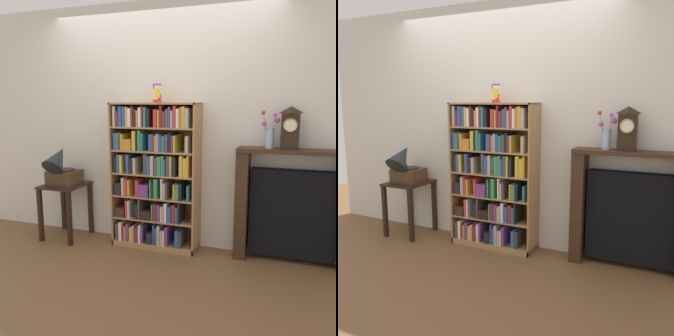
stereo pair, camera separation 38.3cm
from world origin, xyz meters
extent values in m
cube|color=brown|center=(0.00, 0.00, -0.01)|extent=(8.10, 6.40, 0.02)
cube|color=silver|center=(0.16, 0.32, 1.30)|extent=(5.10, 0.08, 2.60)
cube|color=#A87A4C|center=(-0.46, 0.12, 0.78)|extent=(0.02, 0.31, 1.55)
cube|color=#A87A4C|center=(0.46, 0.12, 0.78)|extent=(0.02, 0.31, 1.55)
cube|color=brown|center=(0.00, 0.27, 0.78)|extent=(0.93, 0.01, 1.55)
cube|color=#A87A4C|center=(0.00, 0.12, 1.54)|extent=(0.93, 0.31, 0.02)
cube|color=#A87A4C|center=(0.00, 0.12, 0.03)|extent=(0.93, 0.31, 0.06)
cube|color=#424247|center=(-0.41, 0.10, 0.15)|extent=(0.03, 0.25, 0.18)
cube|color=white|center=(-0.37, 0.09, 0.16)|extent=(0.04, 0.22, 0.20)
cube|color=maroon|center=(-0.33, 0.11, 0.15)|extent=(0.02, 0.25, 0.18)
cube|color=orange|center=(-0.31, 0.11, 0.14)|extent=(0.02, 0.26, 0.16)
cube|color=#663884|center=(-0.28, 0.08, 0.16)|extent=(0.03, 0.21, 0.20)
cube|color=gold|center=(-0.24, 0.10, 0.14)|extent=(0.03, 0.25, 0.16)
cube|color=#B2A893|center=(-0.21, 0.08, 0.15)|extent=(0.02, 0.20, 0.18)
cube|color=maroon|center=(-0.18, 0.11, 0.14)|extent=(0.04, 0.27, 0.16)
cube|color=white|center=(-0.14, 0.08, 0.16)|extent=(0.03, 0.21, 0.20)
cube|color=#663884|center=(-0.11, 0.09, 0.16)|extent=(0.02, 0.22, 0.19)
cube|color=black|center=(-0.02, 0.08, 0.12)|extent=(0.07, 0.20, 0.12)
cube|color=#2D519E|center=(0.03, 0.11, 0.17)|extent=(0.02, 0.27, 0.22)
cube|color=#2D519E|center=(0.05, 0.09, 0.15)|extent=(0.02, 0.23, 0.19)
cube|color=#B2A893|center=(0.08, 0.10, 0.17)|extent=(0.03, 0.24, 0.21)
cube|color=#B2A893|center=(0.11, 0.11, 0.14)|extent=(0.02, 0.25, 0.16)
cube|color=white|center=(0.14, 0.10, 0.14)|extent=(0.02, 0.24, 0.17)
cube|color=#663884|center=(0.17, 0.10, 0.16)|extent=(0.03, 0.25, 0.21)
cube|color=#2D519E|center=(0.28, 0.11, 0.15)|extent=(0.04, 0.26, 0.18)
cube|color=#424247|center=(0.32, 0.09, 0.15)|extent=(0.02, 0.22, 0.18)
cube|color=#A87A4C|center=(0.00, 0.12, 0.31)|extent=(0.90, 0.29, 0.02)
cube|color=#382316|center=(-0.37, 0.07, 0.37)|extent=(0.11, 0.18, 0.10)
cube|color=#C63338|center=(-0.29, 0.08, 0.42)|extent=(0.03, 0.21, 0.19)
cube|color=white|center=(-0.26, 0.08, 0.42)|extent=(0.02, 0.21, 0.19)
cube|color=black|center=(-0.17, 0.09, 0.40)|extent=(0.04, 0.21, 0.16)
cube|color=#424247|center=(-0.14, 0.10, 0.43)|extent=(0.02, 0.23, 0.22)
cube|color=black|center=(-0.07, 0.09, 0.37)|extent=(0.12, 0.22, 0.10)
cube|color=#388E56|center=(0.01, 0.10, 0.41)|extent=(0.02, 0.24, 0.18)
cube|color=maroon|center=(0.04, 0.10, 0.42)|extent=(0.03, 0.23, 0.18)
cube|color=#663884|center=(0.08, 0.09, 0.41)|extent=(0.03, 0.21, 0.18)
cube|color=#B2A893|center=(0.12, 0.10, 0.41)|extent=(0.04, 0.24, 0.16)
cube|color=white|center=(0.16, 0.08, 0.43)|extent=(0.03, 0.21, 0.20)
cube|color=#2D519E|center=(0.20, 0.10, 0.41)|extent=(0.04, 0.23, 0.17)
cube|color=maroon|center=(0.25, 0.11, 0.42)|extent=(0.04, 0.25, 0.19)
cube|color=teal|center=(0.28, 0.10, 0.41)|extent=(0.02, 0.25, 0.17)
cube|color=black|center=(0.30, 0.09, 0.43)|extent=(0.02, 0.22, 0.22)
cube|color=#A87A4C|center=(0.00, 0.12, 0.56)|extent=(0.90, 0.29, 0.02)
cube|color=black|center=(-0.38, 0.09, 0.64)|extent=(0.07, 0.22, 0.13)
cube|color=#B2A893|center=(-0.32, 0.10, 0.67)|extent=(0.03, 0.25, 0.19)
cube|color=#C63338|center=(-0.29, 0.10, 0.66)|extent=(0.03, 0.23, 0.18)
cube|color=gold|center=(-0.26, 0.10, 0.66)|extent=(0.02, 0.25, 0.17)
cube|color=#C63338|center=(-0.16, 0.09, 0.66)|extent=(0.03, 0.22, 0.18)
cube|color=#663884|center=(-0.09, 0.09, 0.64)|extent=(0.11, 0.21, 0.13)
cube|color=#388E56|center=(-0.01, 0.09, 0.67)|extent=(0.02, 0.21, 0.19)
cube|color=black|center=(0.02, 0.10, 0.65)|extent=(0.02, 0.25, 0.17)
cube|color=#388E56|center=(0.05, 0.08, 0.67)|extent=(0.04, 0.20, 0.21)
cube|color=white|center=(0.12, 0.10, 0.68)|extent=(0.02, 0.24, 0.22)
cube|color=#B2A893|center=(0.14, 0.11, 0.65)|extent=(0.03, 0.26, 0.17)
cube|color=#424247|center=(0.17, 0.11, 0.66)|extent=(0.02, 0.25, 0.18)
cube|color=orange|center=(0.25, 0.10, 0.65)|extent=(0.02, 0.24, 0.17)
cube|color=#388E56|center=(0.28, 0.09, 0.65)|extent=(0.04, 0.22, 0.17)
cube|color=black|center=(0.32, 0.11, 0.66)|extent=(0.03, 0.26, 0.18)
cube|color=teal|center=(0.40, 0.10, 0.65)|extent=(0.02, 0.24, 0.16)
cube|color=#A87A4C|center=(0.00, 0.12, 0.81)|extent=(0.90, 0.29, 0.02)
cube|color=black|center=(-0.41, 0.08, 0.90)|extent=(0.03, 0.21, 0.17)
cube|color=#2D519E|center=(-0.37, 0.10, 0.91)|extent=(0.03, 0.24, 0.19)
cube|color=gold|center=(-0.34, 0.10, 0.91)|extent=(0.03, 0.24, 0.19)
cube|color=#2D519E|center=(-0.26, 0.11, 0.91)|extent=(0.03, 0.25, 0.20)
cube|color=black|center=(-0.23, 0.11, 0.90)|extent=(0.04, 0.26, 0.17)
cube|color=#B2A893|center=(-0.19, 0.10, 0.90)|extent=(0.03, 0.23, 0.17)
cube|color=#424247|center=(-0.06, 0.11, 0.92)|extent=(0.03, 0.26, 0.22)
cube|color=#2D519E|center=(-0.03, 0.09, 0.91)|extent=(0.04, 0.23, 0.19)
cube|color=#B2A893|center=(0.01, 0.11, 0.92)|extent=(0.03, 0.26, 0.20)
cube|color=#424247|center=(0.05, 0.10, 0.91)|extent=(0.03, 0.25, 0.18)
cube|color=#388E56|center=(0.09, 0.11, 0.91)|extent=(0.04, 0.26, 0.20)
cube|color=#388E56|center=(0.13, 0.09, 0.92)|extent=(0.03, 0.23, 0.21)
cube|color=#2D519E|center=(0.15, 0.08, 0.90)|extent=(0.02, 0.21, 0.17)
cube|color=#424247|center=(0.19, 0.09, 0.92)|extent=(0.03, 0.22, 0.20)
cube|color=gold|center=(0.22, 0.11, 0.92)|extent=(0.02, 0.26, 0.20)
cube|color=black|center=(0.25, 0.09, 0.91)|extent=(0.04, 0.21, 0.19)
cube|color=gold|center=(0.32, 0.10, 0.92)|extent=(0.03, 0.24, 0.21)
cube|color=gold|center=(0.37, 0.10, 0.91)|extent=(0.04, 0.24, 0.19)
cube|color=gold|center=(0.40, 0.09, 0.92)|extent=(0.02, 0.23, 0.22)
cube|color=#A87A4C|center=(0.00, 0.12, 1.05)|extent=(0.90, 0.29, 0.02)
cube|color=#2D519E|center=(-0.41, 0.11, 1.15)|extent=(0.03, 0.26, 0.18)
cube|color=#388E56|center=(-0.38, 0.10, 1.15)|extent=(0.02, 0.24, 0.17)
cube|color=#424247|center=(-0.35, 0.11, 1.15)|extent=(0.02, 0.27, 0.19)
cube|color=gold|center=(-0.33, 0.11, 1.15)|extent=(0.02, 0.27, 0.17)
cube|color=orange|center=(-0.27, 0.09, 1.12)|extent=(0.10, 0.23, 0.11)
cube|color=gold|center=(-0.19, 0.08, 1.16)|extent=(0.04, 0.21, 0.20)
cube|color=black|center=(-0.15, 0.09, 1.15)|extent=(0.02, 0.22, 0.17)
cube|color=#388E56|center=(-0.13, 0.10, 1.17)|extent=(0.03, 0.24, 0.21)
cube|color=teal|center=(-0.10, 0.08, 1.15)|extent=(0.02, 0.21, 0.18)
cube|color=#2D519E|center=(0.00, 0.10, 1.15)|extent=(0.04, 0.25, 0.17)
cube|color=maroon|center=(0.03, 0.09, 1.15)|extent=(0.02, 0.22, 0.17)
cube|color=orange|center=(0.05, 0.11, 1.14)|extent=(0.02, 0.26, 0.16)
cube|color=#B2A893|center=(0.07, 0.10, 1.15)|extent=(0.02, 0.23, 0.18)
cube|color=#2D519E|center=(0.10, 0.11, 1.15)|extent=(0.03, 0.25, 0.17)
cube|color=teal|center=(0.14, 0.11, 1.14)|extent=(0.03, 0.26, 0.16)
cube|color=#424247|center=(0.17, 0.11, 1.15)|extent=(0.03, 0.26, 0.18)
cube|color=black|center=(0.21, 0.09, 1.16)|extent=(0.03, 0.22, 0.19)
cube|color=#663884|center=(0.23, 0.09, 1.14)|extent=(0.02, 0.21, 0.17)
cube|color=gold|center=(0.26, 0.10, 1.15)|extent=(0.02, 0.24, 0.17)
cube|color=#B2A893|center=(0.38, 0.09, 1.15)|extent=(0.03, 0.22, 0.17)
cube|color=#A87A4C|center=(0.00, 0.12, 1.30)|extent=(0.90, 0.29, 0.02)
cube|color=#B2A893|center=(-0.41, 0.09, 1.41)|extent=(0.03, 0.22, 0.21)
cube|color=maroon|center=(-0.38, 0.10, 1.39)|extent=(0.03, 0.24, 0.16)
cube|color=#2D519E|center=(-0.34, 0.08, 1.41)|extent=(0.03, 0.20, 0.21)
cube|color=#2D519E|center=(-0.30, 0.11, 1.41)|extent=(0.03, 0.26, 0.20)
cube|color=gold|center=(-0.27, 0.08, 1.41)|extent=(0.02, 0.20, 0.20)
cube|color=white|center=(-0.23, 0.11, 1.40)|extent=(0.04, 0.26, 0.19)
cube|color=maroon|center=(-0.20, 0.10, 1.41)|extent=(0.02, 0.24, 0.21)
cube|color=black|center=(-0.17, 0.09, 1.40)|extent=(0.03, 0.22, 0.18)
cube|color=orange|center=(-0.15, 0.08, 1.39)|extent=(0.02, 0.20, 0.17)
cube|color=white|center=(-0.12, 0.10, 1.41)|extent=(0.03, 0.23, 0.20)
cube|color=maroon|center=(-0.09, 0.10, 1.41)|extent=(0.02, 0.24, 0.21)
cube|color=teal|center=(-0.06, 0.09, 1.41)|extent=(0.03, 0.23, 0.20)
cube|color=black|center=(-0.03, 0.09, 1.40)|extent=(0.03, 0.23, 0.18)
cube|color=#C63338|center=(0.05, 0.11, 1.40)|extent=(0.04, 0.26, 0.18)
cube|color=gold|center=(0.09, 0.08, 1.39)|extent=(0.02, 0.20, 0.17)
cube|color=maroon|center=(0.11, 0.11, 1.42)|extent=(0.02, 0.26, 0.22)
cube|color=maroon|center=(0.14, 0.09, 1.39)|extent=(0.04, 0.22, 0.16)
cube|color=teal|center=(0.18, 0.09, 1.40)|extent=(0.02, 0.23, 0.18)
cube|color=#663884|center=(0.20, 0.11, 1.41)|extent=(0.02, 0.26, 0.20)
cube|color=#B2A893|center=(0.23, 0.11, 1.39)|extent=(0.02, 0.26, 0.17)
cube|color=#C63338|center=(0.25, 0.11, 1.41)|extent=(0.02, 0.26, 0.21)
cube|color=white|center=(0.29, 0.08, 1.40)|extent=(0.03, 0.20, 0.19)
cube|color=orange|center=(0.32, 0.10, 1.41)|extent=(0.02, 0.24, 0.20)
cube|color=gold|center=(0.34, 0.11, 1.41)|extent=(0.03, 0.25, 0.21)
cube|color=#B2A893|center=(0.38, 0.11, 1.40)|extent=(0.04, 0.26, 0.19)
cylinder|color=red|center=(0.03, 0.13, 1.60)|extent=(0.09, 0.09, 0.09)
cylinder|color=white|center=(0.03, 0.13, 1.61)|extent=(0.09, 0.09, 0.09)
cylinder|color=white|center=(0.02, 0.13, 1.63)|extent=(0.09, 0.09, 0.09)
cylinder|color=yellow|center=(0.03, 0.13, 1.65)|extent=(0.09, 0.09, 0.09)
cylinder|color=yellow|center=(0.03, 0.13, 1.66)|extent=(0.09, 0.09, 0.09)
cylinder|color=white|center=(0.03, 0.13, 1.68)|extent=(0.09, 0.09, 0.09)
cylinder|color=purple|center=(0.03, 0.13, 1.70)|extent=(0.09, 0.09, 0.09)
cube|color=black|center=(-1.08, 0.03, 0.62)|extent=(0.45, 0.50, 0.02)
cube|color=black|center=(-1.27, -0.19, 0.30)|extent=(0.04, 0.04, 0.61)
cube|color=black|center=(-0.89, -0.19, 0.30)|extent=(0.04, 0.04, 0.61)
cube|color=black|center=(-1.27, 0.25, 0.30)|extent=(0.04, 0.04, 0.61)
cube|color=black|center=(-0.89, 0.25, 0.30)|extent=(0.04, 0.04, 0.61)
cube|color=#472D1C|center=(-1.08, 0.03, 0.71)|extent=(0.33, 0.29, 0.16)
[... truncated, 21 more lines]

